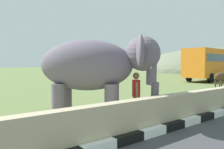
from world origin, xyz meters
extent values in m
cube|color=white|center=(1.00, 3.84, 0.12)|extent=(0.90, 0.20, 0.24)
cube|color=black|center=(1.90, 3.84, 0.12)|extent=(0.90, 0.20, 0.24)
cube|color=white|center=(2.80, 3.84, 0.12)|extent=(0.90, 0.20, 0.24)
cube|color=black|center=(3.70, 3.84, 0.12)|extent=(0.90, 0.20, 0.24)
cube|color=white|center=(4.60, 3.84, 0.12)|extent=(0.90, 0.20, 0.24)
cube|color=black|center=(5.50, 3.84, 0.12)|extent=(0.90, 0.20, 0.24)
cube|color=white|center=(6.40, 3.84, 0.12)|extent=(0.90, 0.20, 0.24)
cube|color=tan|center=(2.00, 4.14, 0.50)|extent=(28.00, 0.36, 1.00)
cylinder|color=slate|center=(3.21, 6.06, 0.66)|extent=(0.44, 0.44, 1.32)
cylinder|color=slate|center=(2.61, 5.39, 0.66)|extent=(0.44, 0.44, 1.32)
cylinder|color=slate|center=(1.94, 7.20, 0.66)|extent=(0.44, 0.44, 1.32)
cylinder|color=slate|center=(1.34, 6.53, 0.66)|extent=(0.44, 0.44, 1.32)
ellipsoid|color=slate|center=(2.27, 6.30, 1.91)|extent=(3.38, 3.26, 1.70)
sphere|color=slate|center=(3.66, 5.05, 2.30)|extent=(1.16, 1.16, 1.16)
ellipsoid|color=#D84C8C|center=(3.88, 4.85, 2.45)|extent=(0.70, 0.72, 0.44)
ellipsoid|color=slate|center=(4.08, 5.72, 2.35)|extent=(0.78, 0.83, 1.00)
ellipsoid|color=slate|center=(3.03, 4.56, 2.35)|extent=(0.78, 0.83, 1.00)
cylinder|color=slate|center=(3.88, 4.85, 1.75)|extent=(0.57, 0.58, 0.99)
cylinder|color=slate|center=(3.97, 4.77, 0.95)|extent=(0.42, 0.43, 0.82)
cone|color=beige|center=(4.02, 5.10, 1.85)|extent=(0.48, 0.51, 0.22)
cone|color=beige|center=(3.65, 4.68, 1.85)|extent=(0.48, 0.51, 0.22)
cylinder|color=navy|center=(3.75, 5.46, 0.41)|extent=(0.15, 0.15, 0.82)
cylinder|color=navy|center=(3.63, 5.31, 0.41)|extent=(0.15, 0.15, 0.82)
cube|color=red|center=(3.69, 5.38, 1.11)|extent=(0.44, 0.46, 0.58)
cylinder|color=#9E7251|center=(3.85, 5.59, 1.08)|extent=(0.17, 0.17, 0.53)
cylinder|color=#9E7251|center=(3.53, 5.18, 1.08)|extent=(0.15, 0.16, 0.53)
sphere|color=#9E7251|center=(3.69, 5.38, 1.54)|extent=(0.23, 0.23, 0.23)
cube|color=orange|center=(22.93, 12.78, 2.00)|extent=(9.20, 3.37, 3.00)
cube|color=#3F5160|center=(22.93, 12.78, 2.54)|extent=(8.49, 3.34, 0.76)
cylinder|color=black|center=(25.68, 14.21, 0.50)|extent=(1.02, 0.40, 1.00)
cylinder|color=black|center=(19.95, 13.64, 0.50)|extent=(1.02, 0.40, 1.00)
cylinder|color=black|center=(20.17, 11.35, 0.50)|extent=(1.02, 0.40, 1.00)
cylinder|color=black|center=(30.15, 15.12, 0.50)|extent=(1.04, 0.56, 1.00)
cylinder|color=#473323|center=(17.12, 8.79, 0.33)|extent=(0.12, 0.12, 0.65)
cylinder|color=#473323|center=(16.23, 8.87, 0.33)|extent=(0.12, 0.12, 0.65)
cylinder|color=#473323|center=(16.19, 8.51, 0.33)|extent=(0.12, 0.12, 0.65)
ellipsoid|color=#473323|center=(16.66, 8.65, 0.90)|extent=(1.55, 0.74, 0.66)
ellipsoid|color=slate|center=(55.00, 28.44, 0.00)|extent=(43.26, 34.61, 11.70)
camera|label=1|loc=(-1.85, -0.17, 1.97)|focal=36.40mm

